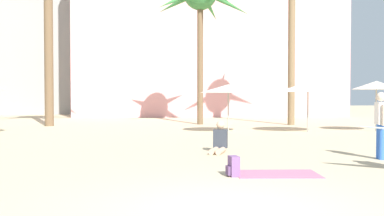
{
  "coord_description": "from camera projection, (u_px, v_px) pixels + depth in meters",
  "views": [
    {
      "loc": [
        -1.13,
        -6.53,
        1.69
      ],
      "look_at": [
        0.03,
        7.87,
        1.26
      ],
      "focal_mm": 42.94,
      "sensor_mm": 36.0,
      "label": 1
    }
  ],
  "objects": [
    {
      "name": "ground",
      "position": [
        233.0,
        211.0,
        6.65
      ],
      "size": [
        120.0,
        120.0,
        0.0
      ],
      "primitive_type": "plane",
      "color": "#C6B28C"
    },
    {
      "name": "hotel_pink",
      "position": [
        207.0,
        27.0,
        37.36
      ],
      "size": [
        20.49,
        8.32,
        14.4
      ],
      "primitive_type": "cube",
      "color": "pink",
      "rests_on": "ground"
    },
    {
      "name": "palm_tree_far_left",
      "position": [
        200.0,
        1.0,
        25.56
      ],
      "size": [
        5.38,
        5.33,
        8.26
      ],
      "color": "brown",
      "rests_on": "ground"
    },
    {
      "name": "cafe_umbrella_0",
      "position": [
        228.0,
        89.0,
        20.3
      ],
      "size": [
        2.5,
        2.5,
        2.13
      ],
      "color": "gray",
      "rests_on": "ground"
    },
    {
      "name": "cafe_umbrella_2",
      "position": [
        308.0,
        87.0,
        20.46
      ],
      "size": [
        2.77,
        2.77,
        2.23
      ],
      "color": "gray",
      "rests_on": "ground"
    },
    {
      "name": "cafe_umbrella_3",
      "position": [
        376.0,
        85.0,
        20.87
      ],
      "size": [
        2.17,
        2.17,
        2.3
      ],
      "color": "gray",
      "rests_on": "ground"
    },
    {
      "name": "beach_towel",
      "position": [
        277.0,
        174.0,
        9.69
      ],
      "size": [
        1.79,
        1.16,
        0.01
      ],
      "primitive_type": "cube",
      "rotation": [
        0.0,
        0.0,
        -0.06
      ],
      "color": "#EF6684",
      "rests_on": "ground"
    },
    {
      "name": "backpack",
      "position": [
        233.0,
        167.0,
        9.45
      ],
      "size": [
        0.27,
        0.32,
        0.42
      ],
      "rotation": [
        0.0,
        0.0,
        3.27
      ],
      "color": "#714C7F",
      "rests_on": "ground"
    },
    {
      "name": "person_mid_center",
      "position": [
        219.0,
        141.0,
        13.33
      ],
      "size": [
        0.66,
        0.98,
        0.92
      ],
      "rotation": [
        0.0,
        0.0,
        4.37
      ],
      "color": "#D1A889",
      "rests_on": "ground"
    },
    {
      "name": "person_mid_left",
      "position": [
        381.0,
        122.0,
        11.92
      ],
      "size": [
        0.29,
        0.61,
        1.75
      ],
      "rotation": [
        0.0,
        0.0,
        6.1
      ],
      "color": "blue",
      "rests_on": "ground"
    }
  ]
}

